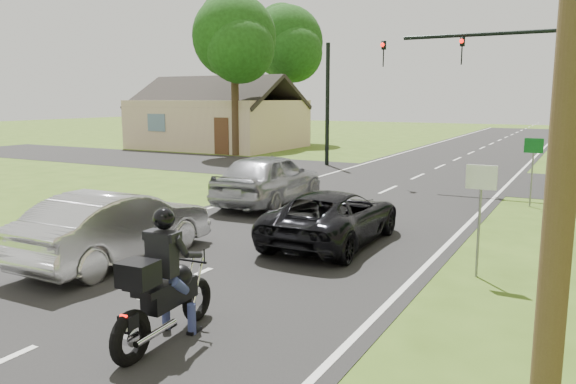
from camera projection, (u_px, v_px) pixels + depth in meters
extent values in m
plane|color=#3C5818|center=(178.00, 284.00, 10.20)|extent=(140.00, 140.00, 0.00)
cube|color=black|center=(369.00, 198.00, 18.88)|extent=(8.00, 100.00, 0.01)
cube|color=black|center=(418.00, 177.00, 24.09)|extent=(60.00, 7.00, 0.01)
torus|color=black|center=(197.00, 299.00, 8.45)|extent=(0.19, 0.67, 0.66)
torus|color=black|center=(131.00, 338.00, 7.09)|extent=(0.21, 0.73, 0.72)
cube|color=black|center=(170.00, 294.00, 7.81)|extent=(0.35, 0.97, 0.30)
sphere|color=black|center=(180.00, 276.00, 8.01)|extent=(0.34, 0.34, 0.34)
cube|color=black|center=(154.00, 289.00, 7.46)|extent=(0.38, 0.58, 0.10)
cube|color=#FF0C07|center=(124.00, 317.00, 6.94)|extent=(0.10, 0.04, 0.05)
cylinder|color=silver|center=(156.00, 333.00, 7.30)|extent=(0.15, 0.81, 0.09)
cylinder|color=black|center=(188.00, 260.00, 8.16)|extent=(0.63, 0.08, 0.04)
cube|color=black|center=(138.00, 274.00, 7.14)|extent=(0.47, 0.43, 0.32)
cube|color=black|center=(162.00, 254.00, 7.57)|extent=(0.42, 0.25, 0.60)
sphere|color=black|center=(164.00, 219.00, 7.56)|extent=(0.30, 0.30, 0.30)
cylinder|color=navy|center=(166.00, 314.00, 8.13)|extent=(0.13, 0.13, 0.45)
cylinder|color=navy|center=(192.00, 319.00, 7.95)|extent=(0.13, 0.13, 0.45)
imported|color=black|center=(333.00, 217.00, 12.96)|extent=(2.12, 4.47, 1.23)
imported|color=silver|center=(117.00, 226.00, 11.49)|extent=(1.60, 4.45, 1.46)
imported|color=#97989E|center=(269.00, 178.00, 17.72)|extent=(2.19, 4.90, 1.64)
cylinder|color=black|center=(554.00, 108.00, 19.43)|extent=(0.20, 0.20, 6.00)
cylinder|color=black|center=(477.00, 35.00, 20.26)|extent=(5.40, 0.14, 0.14)
imported|color=black|center=(462.00, 51.00, 20.59)|extent=(0.16, 0.36, 1.00)
imported|color=black|center=(384.00, 54.00, 21.99)|extent=(0.16, 0.36, 1.00)
sphere|color=#FF0C07|center=(461.00, 41.00, 20.38)|extent=(0.16, 0.16, 0.16)
sphere|color=#FF0C07|center=(382.00, 45.00, 21.78)|extent=(0.16, 0.16, 0.16)
cylinder|color=black|center=(327.00, 105.00, 27.77)|extent=(0.20, 0.20, 6.00)
cylinder|color=slate|center=(479.00, 225.00, 10.44)|extent=(0.05, 0.05, 2.00)
cube|color=silver|center=(481.00, 177.00, 10.27)|extent=(0.55, 0.04, 0.45)
cylinder|color=slate|center=(532.00, 175.00, 17.29)|extent=(0.05, 0.05, 2.00)
cube|color=#0C591E|center=(534.00, 146.00, 17.12)|extent=(0.55, 0.04, 0.45)
cylinder|color=#332316|center=(235.00, 103.00, 32.67)|extent=(0.44, 0.44, 6.16)
sphere|color=#15330E|center=(234.00, 36.00, 32.05)|extent=(4.80, 4.80, 4.80)
sphere|color=#15330E|center=(240.00, 49.00, 31.25)|extent=(3.84, 3.84, 3.84)
cylinder|color=#332316|center=(287.00, 98.00, 42.24)|extent=(0.44, 0.44, 6.72)
sphere|color=#15330E|center=(287.00, 42.00, 41.57)|extent=(5.40, 5.40, 5.40)
sphere|color=#15330E|center=(293.00, 53.00, 40.66)|extent=(4.32, 4.32, 4.32)
cube|color=tan|center=(219.00, 124.00, 38.26)|extent=(10.00, 8.00, 3.20)
cube|color=black|center=(200.00, 92.00, 36.17)|extent=(10.20, 4.00, 2.29)
cube|color=black|center=(235.00, 93.00, 39.65)|extent=(10.20, 4.00, 2.29)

